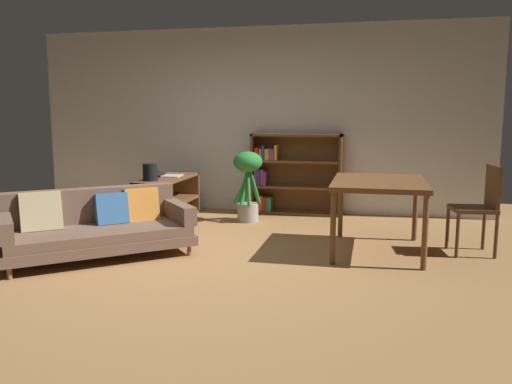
{
  "coord_description": "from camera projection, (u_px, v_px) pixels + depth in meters",
  "views": [
    {
      "loc": [
        1.72,
        -4.87,
        1.45
      ],
      "look_at": [
        0.56,
        0.24,
        0.65
      ],
      "focal_mm": 36.28,
      "sensor_mm": 36.0,
      "label": 1
    }
  ],
  "objects": [
    {
      "name": "bookshelf",
      "position": [
        291.0,
        174.0,
        7.52
      ],
      "size": [
        1.31,
        0.29,
        1.16
      ],
      "color": "brown",
      "rests_on": "ground_plane"
    },
    {
      "name": "dining_table",
      "position": [
        379.0,
        187.0,
        5.4
      ],
      "size": [
        0.95,
        1.27,
        0.76
      ],
      "color": "brown",
      "rests_on": "ground_plane"
    },
    {
      "name": "desk_speaker",
      "position": [
        150.0,
        172.0,
        6.58
      ],
      "size": [
        0.19,
        0.19,
        0.22
      ],
      "color": "black",
      "rests_on": "media_console"
    },
    {
      "name": "media_console",
      "position": [
        168.0,
        200.0,
        7.01
      ],
      "size": [
        0.45,
        1.34,
        0.6
      ],
      "color": "brown",
      "rests_on": "ground_plane"
    },
    {
      "name": "open_laptop",
      "position": [
        166.0,
        175.0,
        7.05
      ],
      "size": [
        0.48,
        0.34,
        0.09
      ],
      "color": "silver",
      "rests_on": "media_console"
    },
    {
      "name": "back_wall_panel",
      "position": [
        256.0,
        120.0,
        7.69
      ],
      "size": [
        6.8,
        0.1,
        2.7
      ],
      "primitive_type": "cube",
      "color": "silver",
      "rests_on": "ground_plane"
    },
    {
      "name": "fabric_couch",
      "position": [
        96.0,
        226.0,
        5.3
      ],
      "size": [
        1.95,
        1.83,
        0.69
      ],
      "color": "brown",
      "rests_on": "ground_plane"
    },
    {
      "name": "dining_chair_near",
      "position": [
        480.0,
        204.0,
        5.33
      ],
      "size": [
        0.46,
        0.45,
        0.93
      ],
      "color": "#56351E",
      "rests_on": "ground_plane"
    },
    {
      "name": "potted_floor_plant",
      "position": [
        248.0,
        179.0,
        6.94
      ],
      "size": [
        0.39,
        0.44,
        0.95
      ],
      "color": "#9E9389",
      "rests_on": "ground_plane"
    },
    {
      "name": "ground_plane",
      "position": [
        197.0,
        257.0,
        5.29
      ],
      "size": [
        8.16,
        8.16,
        0.0
      ],
      "primitive_type": "plane",
      "color": "#9E7042"
    }
  ]
}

